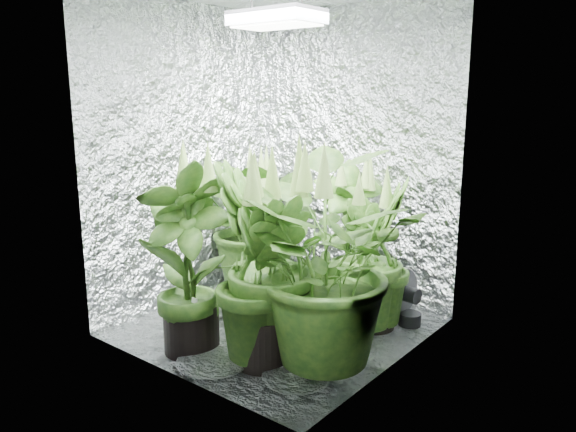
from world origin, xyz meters
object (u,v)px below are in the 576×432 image
at_px(plant_b, 350,235).
at_px(plant_g, 263,267).
at_px(plant_f, 189,259).
at_px(circulation_fan, 407,301).
at_px(plant_c, 375,256).
at_px(grow_lamp, 276,18).
at_px(plant_e, 316,262).
at_px(plant_d, 266,258).
at_px(plant_a, 258,225).

xyz_separation_m(plant_b, plant_g, (0.13, -1.05, 0.06)).
bearing_deg(plant_f, circulation_fan, 54.77).
bearing_deg(plant_f, plant_c, 55.50).
height_order(grow_lamp, plant_f, grow_lamp).
relative_size(grow_lamp, circulation_fan, 1.41).
relative_size(plant_e, plant_f, 1.03).
height_order(plant_e, circulation_fan, plant_e).
relative_size(plant_b, plant_d, 1.13).
distance_m(plant_c, plant_f, 1.12).
bearing_deg(plant_f, plant_g, 18.36).
bearing_deg(circulation_fan, plant_b, 176.11).
xyz_separation_m(plant_a, plant_g, (0.75, -0.82, 0.04)).
bearing_deg(grow_lamp, plant_f, -107.06).
height_order(plant_e, plant_g, plant_e).
bearing_deg(plant_b, plant_d, -109.05).
xyz_separation_m(grow_lamp, plant_d, (-0.10, 0.01, -1.40)).
distance_m(plant_c, plant_e, 0.64).
bearing_deg(plant_a, plant_b, 21.03).
relative_size(plant_d, plant_f, 0.78).
distance_m(plant_f, plant_g, 0.44).
bearing_deg(plant_c, grow_lamp, -141.51).
xyz_separation_m(plant_c, circulation_fan, (0.14, 0.17, -0.31)).
relative_size(plant_c, plant_f, 0.85).
bearing_deg(plant_d, circulation_fan, 36.74).
height_order(plant_c, circulation_fan, plant_c).
xyz_separation_m(plant_b, plant_e, (0.36, -0.90, 0.09)).
height_order(plant_b, plant_f, plant_f).
distance_m(plant_b, plant_e, 0.98).
bearing_deg(plant_c, plant_g, -105.56).
bearing_deg(plant_a, plant_c, -1.92).
bearing_deg(plant_c, plant_e, -88.90).
xyz_separation_m(plant_a, plant_b, (0.62, 0.24, -0.02)).
xyz_separation_m(plant_d, circulation_fan, (0.70, 0.53, -0.27)).
relative_size(plant_c, plant_e, 0.83).
distance_m(grow_lamp, plant_f, 1.41).
bearing_deg(plant_e, plant_a, 146.03).
distance_m(grow_lamp, plant_c, 1.49).
height_order(grow_lamp, plant_e, grow_lamp).
distance_m(plant_c, plant_g, 0.82).
bearing_deg(plant_c, plant_a, 178.08).
distance_m(plant_b, circulation_fan, 0.60).
height_order(plant_b, plant_d, plant_b).
relative_size(plant_a, plant_b, 1.02).
distance_m(plant_b, plant_f, 1.23).
bearing_deg(plant_d, grow_lamp, -8.14).
relative_size(grow_lamp, plant_f, 0.43).
height_order(plant_c, plant_g, plant_g).
xyz_separation_m(grow_lamp, circulation_fan, (0.60, 0.54, -1.68)).
height_order(plant_b, circulation_fan, plant_b).
height_order(plant_a, plant_d, plant_a).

